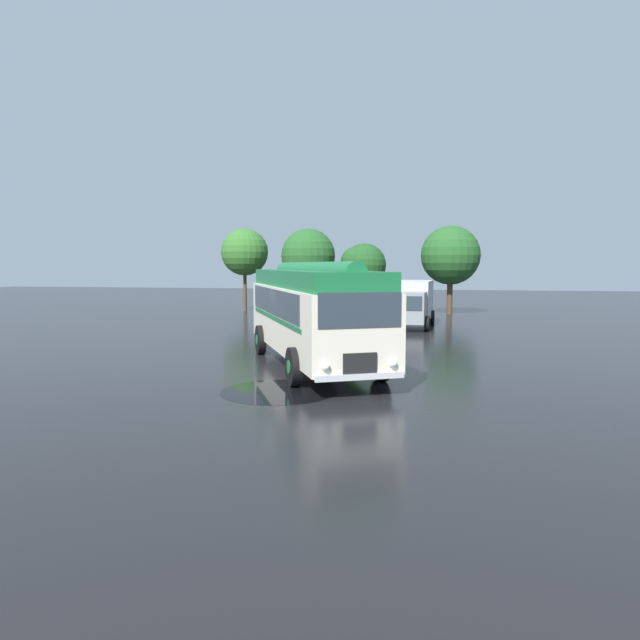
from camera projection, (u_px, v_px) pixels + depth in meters
ground_plane at (306, 363)px, 19.81m from camera, size 120.00×120.00×0.00m
vintage_bus at (312, 310)px, 19.13m from camera, size 6.55×10.16×3.49m
car_near_left at (309, 311)px, 31.67m from camera, size 2.32×4.37×1.66m
car_mid_left at (361, 311)px, 31.74m from camera, size 2.14×4.29×1.66m
box_van at (411, 302)px, 31.38m from camera, size 2.66×5.90×2.50m
tree_far_left at (245, 251)px, 41.59m from camera, size 3.43×3.43×6.04m
tree_left_of_centre at (308, 256)px, 40.14m from camera, size 3.81×3.81×5.93m
tree_centre at (362, 264)px, 39.34m from camera, size 3.11×3.01×4.88m
tree_right_of_centre at (451, 254)px, 38.90m from camera, size 4.03×4.03×6.06m
puddle_patch at (279, 391)px, 15.32m from camera, size 3.15×3.15×0.01m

